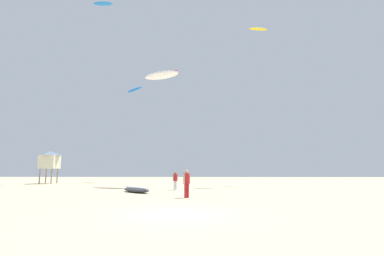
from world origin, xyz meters
The scene contains 9 objects.
ground_plane centered at (0.00, 0.00, 0.00)m, with size 120.00×120.00×0.00m, color #C6B28C.
person_foreground centered at (0.00, 6.77, 1.02)m, with size 0.43×0.46×1.75m.
person_midground centered at (-1.28, 13.52, 0.94)m, with size 0.39×0.42×1.60m.
kite_grounded_near centered at (-4.08, 10.97, 0.20)m, with size 3.09×3.36×0.46m.
lifeguard_tower centered at (-18.47, 25.27, 3.05)m, with size 2.30×2.30×4.15m.
kite_aloft_0 centered at (-9.05, 30.89, 13.86)m, with size 3.42×3.38×0.95m.
kite_aloft_1 centered at (-3.39, 19.11, 12.13)m, with size 4.47×3.02×0.85m.
kite_aloft_3 centered at (7.70, 20.10, 17.94)m, with size 2.29×0.99×0.28m.
kite_aloft_4 centered at (-13.02, 26.68, 25.48)m, with size 2.80×0.88×0.42m.
Camera 1 is at (0.82, -11.78, 1.73)m, focal length 27.16 mm.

